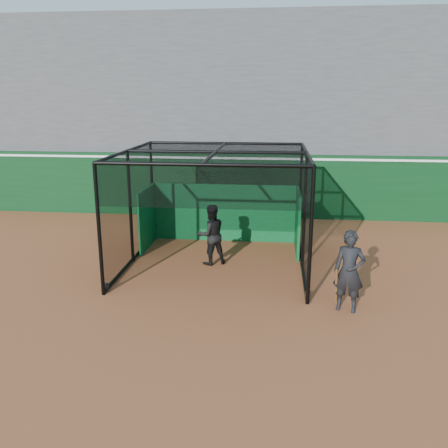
# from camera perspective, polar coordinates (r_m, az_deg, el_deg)

# --- Properties ---
(ground) EXTENTS (120.00, 120.00, 0.00)m
(ground) POSITION_cam_1_polar(r_m,az_deg,el_deg) (11.24, -4.81, -9.47)
(ground) COLOR brown
(ground) RESTS_ON ground
(outfield_wall) EXTENTS (50.00, 0.50, 2.50)m
(outfield_wall) POSITION_cam_1_polar(r_m,az_deg,el_deg) (18.94, -0.05, 4.83)
(outfield_wall) COLOR #093314
(outfield_wall) RESTS_ON ground
(grandstand) EXTENTS (50.00, 7.85, 8.95)m
(grandstand) POSITION_cam_1_polar(r_m,az_deg,el_deg) (22.39, 1.03, 14.62)
(grandstand) COLOR #4C4C4F
(grandstand) RESTS_ON ground
(batting_cage) EXTENTS (5.00, 5.02, 3.21)m
(batting_cage) POSITION_cam_1_polar(r_m,az_deg,el_deg) (13.25, -1.00, 1.73)
(batting_cage) COLOR black
(batting_cage) RESTS_ON ground
(batter) EXTENTS (1.05, 0.97, 1.74)m
(batter) POSITION_cam_1_polar(r_m,az_deg,el_deg) (13.45, -1.58, -1.28)
(batter) COLOR black
(batter) RESTS_ON ground
(on_deck_player) EXTENTS (0.76, 0.60, 1.85)m
(on_deck_player) POSITION_cam_1_polar(r_m,az_deg,el_deg) (10.87, 14.81, -5.56)
(on_deck_player) COLOR black
(on_deck_player) RESTS_ON ground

